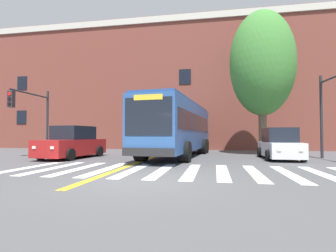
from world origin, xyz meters
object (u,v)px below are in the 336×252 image
(city_bus, at_px, (178,127))
(street_tree_curbside_large, at_px, (262,63))
(car_red_near_lane, at_px, (73,144))
(traffic_light_far_corner, at_px, (32,109))
(car_white_far_lane, at_px, (279,145))

(city_bus, bearing_deg, street_tree_curbside_large, 22.09)
(car_red_near_lane, xyz_separation_m, traffic_light_far_corner, (-3.85, 1.45, 2.23))
(car_white_far_lane, relative_size, street_tree_curbside_large, 0.42)
(car_white_far_lane, height_order, traffic_light_far_corner, traffic_light_far_corner)
(car_red_near_lane, height_order, car_white_far_lane, car_red_near_lane)
(traffic_light_far_corner, relative_size, street_tree_curbside_large, 0.46)
(city_bus, height_order, street_tree_curbside_large, street_tree_curbside_large)
(street_tree_curbside_large, bearing_deg, traffic_light_far_corner, -168.45)
(street_tree_curbside_large, bearing_deg, car_white_far_lane, -84.12)
(traffic_light_far_corner, bearing_deg, car_red_near_lane, -20.67)
(city_bus, height_order, car_red_near_lane, city_bus)
(city_bus, distance_m, car_red_near_lane, 6.53)
(city_bus, bearing_deg, car_white_far_lane, -9.33)
(street_tree_curbside_large, bearing_deg, car_red_near_lane, -158.29)
(city_bus, xyz_separation_m, street_tree_curbside_large, (5.55, 2.25, 4.49))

